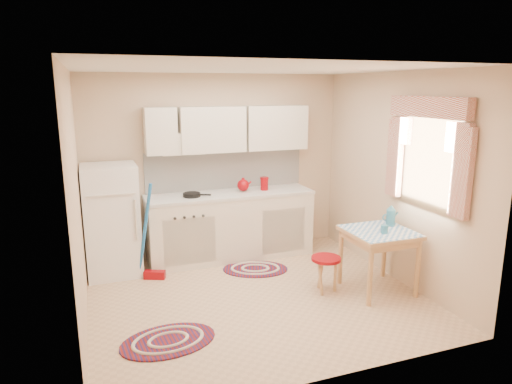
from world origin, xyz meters
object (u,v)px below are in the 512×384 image
at_px(base_cabinets, 230,227).
at_px(stool, 326,274).
at_px(table, 378,261).
at_px(fridge, 112,220).

height_order(base_cabinets, stool, base_cabinets).
bearing_deg(stool, table, -15.79).
xyz_separation_m(fridge, base_cabinets, (1.55, 0.05, -0.26)).
xyz_separation_m(base_cabinets, stool, (0.71, -1.44, -0.23)).
height_order(base_cabinets, table, base_cabinets).
distance_m(fridge, table, 3.26).
bearing_deg(base_cabinets, fridge, -178.15).
bearing_deg(fridge, stool, -31.75).
bearing_deg(base_cabinets, table, -51.31).
relative_size(fridge, table, 1.94).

